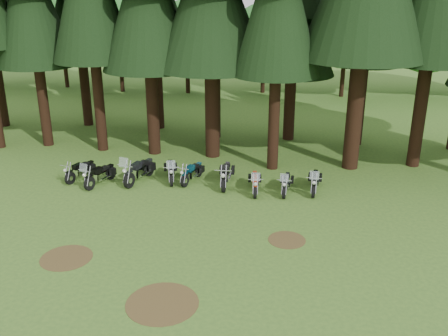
{
  "coord_description": "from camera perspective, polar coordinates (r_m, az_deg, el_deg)",
  "views": [
    {
      "loc": [
        4.8,
        -16.02,
        8.99
      ],
      "look_at": [
        1.41,
        5.0,
        1.0
      ],
      "focal_mm": 40.0,
      "sensor_mm": 36.0,
      "label": 1
    }
  ],
  "objects": [
    {
      "name": "decid_1",
      "position": [
        46.78,
        -17.96,
        15.76
      ],
      "size": [
        7.91,
        7.69,
        9.88
      ],
      "color": "black",
      "rests_on": "ground"
    },
    {
      "name": "dirt_patch_0",
      "position": [
        18.39,
        -17.57,
        -9.75
      ],
      "size": [
        1.8,
        1.8,
        0.01
      ],
      "primitive_type": "cylinder",
      "color": "#4C3D1E",
      "rests_on": "ground"
    },
    {
      "name": "decid_3",
      "position": [
        42.47,
        -3.97,
        14.47
      ],
      "size": [
        6.12,
        5.95,
        7.65
      ],
      "color": "black",
      "rests_on": "ground"
    },
    {
      "name": "decid_5",
      "position": [
        41.97,
        14.49,
        16.19
      ],
      "size": [
        8.45,
        8.21,
        10.56
      ],
      "color": "black",
      "rests_on": "ground"
    },
    {
      "name": "decid_2",
      "position": [
        43.74,
        -11.68,
        14.88
      ],
      "size": [
        6.72,
        6.53,
        8.4
      ],
      "color": "black",
      "rests_on": "ground"
    },
    {
      "name": "motorcycle_2",
      "position": [
        24.03,
        -9.68,
        -0.36
      ],
      "size": [
        0.94,
        2.5,
        1.58
      ],
      "rotation": [
        0.0,
        0.0,
        -0.26
      ],
      "color": "black",
      "rests_on": "ground"
    },
    {
      "name": "motorcycle_0",
      "position": [
        24.98,
        -16.06,
        -0.33
      ],
      "size": [
        0.78,
        1.97,
        0.83
      ],
      "rotation": [
        0.0,
        0.0,
        -0.33
      ],
      "color": "black",
      "rests_on": "ground"
    },
    {
      "name": "motorcycle_6",
      "position": [
        22.6,
        3.56,
        -1.72
      ],
      "size": [
        0.51,
        2.08,
        1.3
      ],
      "rotation": [
        0.0,
        0.0,
        0.12
      ],
      "color": "black",
      "rests_on": "ground"
    },
    {
      "name": "decid_6",
      "position": [
        44.35,
        22.94,
        14.12
      ],
      "size": [
        7.06,
        6.86,
        8.82
      ],
      "color": "black",
      "rests_on": "ground"
    },
    {
      "name": "motorcycle_3",
      "position": [
        23.98,
        -6.1,
        -0.39
      ],
      "size": [
        0.87,
        2.16,
        1.37
      ],
      "rotation": [
        0.0,
        0.0,
        0.29
      ],
      "color": "black",
      "rests_on": "ground"
    },
    {
      "name": "motorcycle_5",
      "position": [
        23.3,
        0.2,
        -0.82
      ],
      "size": [
        0.38,
        2.38,
        0.97
      ],
      "rotation": [
        0.0,
        0.0,
        0.05
      ],
      "color": "black",
      "rests_on": "ground"
    },
    {
      "name": "dirt_patch_1",
      "position": [
        18.81,
        7.19,
        -8.15
      ],
      "size": [
        1.4,
        1.4,
        0.01
      ],
      "primitive_type": "cylinder",
      "color": "#4C3D1E",
      "rests_on": "ground"
    },
    {
      "name": "motorcycle_1",
      "position": [
        24.06,
        -13.99,
        -0.82
      ],
      "size": [
        0.93,
        2.18,
        1.39
      ],
      "rotation": [
        0.0,
        0.0,
        -0.31
      ],
      "color": "black",
      "rests_on": "ground"
    },
    {
      "name": "motorcycle_4",
      "position": [
        23.78,
        -3.68,
        -0.58
      ],
      "size": [
        0.65,
        2.03,
        0.84
      ],
      "rotation": [
        0.0,
        0.0,
        -0.26
      ],
      "color": "black",
      "rests_on": "ground"
    },
    {
      "name": "motorcycle_7",
      "position": [
        22.67,
        7.09,
        -1.8
      ],
      "size": [
        0.41,
        2.0,
        1.26
      ],
      "rotation": [
        0.0,
        0.0,
        -0.06
      ],
      "color": "black",
      "rests_on": "ground"
    },
    {
      "name": "ground",
      "position": [
        18.99,
        -6.69,
        -7.85
      ],
      "size": [
        120.0,
        120.0,
        0.0
      ],
      "primitive_type": "plane",
      "color": "#3D6524",
      "rests_on": "ground"
    },
    {
      "name": "dirt_patch_2",
      "position": [
        15.48,
        -7.07,
        -15.09
      ],
      "size": [
        2.2,
        2.2,
        0.01
      ],
      "primitive_type": "cylinder",
      "color": "#4C3D1E",
      "rests_on": "ground"
    },
    {
      "name": "decid_4",
      "position": [
        42.72,
        4.92,
        14.29
      ],
      "size": [
        5.93,
        5.76,
        7.41
      ],
      "color": "black",
      "rests_on": "ground"
    },
    {
      "name": "motorcycle_8",
      "position": [
        22.99,
        10.3,
        -1.58
      ],
      "size": [
        0.43,
        2.15,
        1.35
      ],
      "rotation": [
        0.0,
        0.0,
        -0.06
      ],
      "color": "black",
      "rests_on": "ground"
    }
  ]
}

